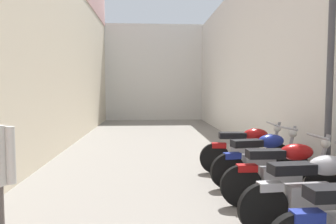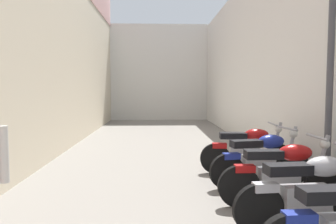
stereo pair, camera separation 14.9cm
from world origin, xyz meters
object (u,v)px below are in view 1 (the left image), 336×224
object	(u,v)px
motorcycle_sixth	(285,171)
street_lamp	(325,29)
motorcycle_seventh	(262,157)
motorcycle_fifth	(314,189)
motorcycle_eighth	(247,148)

from	to	relation	value
motorcycle_sixth	street_lamp	xyz separation A→B (m)	(0.69, 0.29, 2.07)
motorcycle_sixth	motorcycle_seventh	world-z (taller)	same
motorcycle_fifth	street_lamp	xyz separation A→B (m)	(0.69, 1.11, 2.07)
motorcycle_fifth	motorcycle_seventh	world-z (taller)	same
motorcycle_seventh	street_lamp	world-z (taller)	street_lamp
motorcycle_eighth	motorcycle_seventh	bearing A→B (deg)	-90.01
motorcycle_seventh	street_lamp	bearing A→B (deg)	-42.68
motorcycle_sixth	motorcycle_eighth	bearing A→B (deg)	90.00
motorcycle_seventh	street_lamp	xyz separation A→B (m)	(0.69, -0.64, 2.07)
street_lamp	motorcycle_sixth	bearing A→B (deg)	-157.46
motorcycle_fifth	motorcycle_seventh	bearing A→B (deg)	90.00
motorcycle_fifth	motorcycle_sixth	distance (m)	0.82
motorcycle_eighth	motorcycle_fifth	bearing A→B (deg)	-90.00
motorcycle_seventh	street_lamp	size ratio (longest dim) A/B	0.42
motorcycle_sixth	motorcycle_seventh	xyz separation A→B (m)	(-0.00, 0.93, 0.00)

